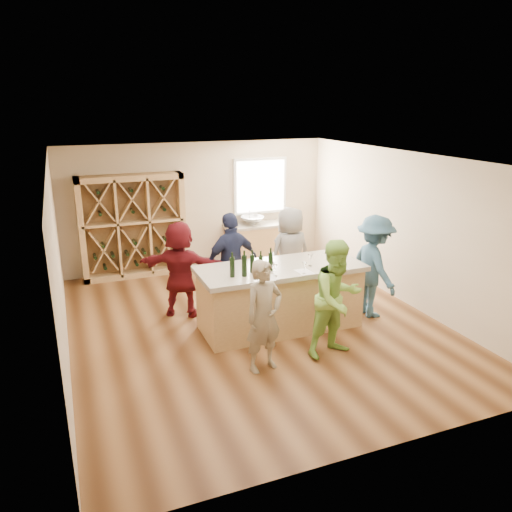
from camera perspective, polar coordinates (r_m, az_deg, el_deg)
name	(u,v)px	position (r m, az deg, el deg)	size (l,w,h in m)	color
floor	(255,327)	(8.64, -0.13, -8.06)	(6.00, 7.00, 0.10)	brown
ceiling	(255,155)	(7.84, -0.14, 11.44)	(6.00, 7.00, 0.10)	white
wall_back	(197,205)	(11.41, -6.70, 5.82)	(6.00, 0.10, 2.80)	#C8B291
wall_front	(385,337)	(5.20, 14.51, -9.00)	(6.00, 0.10, 2.80)	#C8B291
wall_left	(54,267)	(7.61, -22.05, -1.22)	(0.10, 7.00, 2.80)	#C8B291
wall_right	(409,229)	(9.63, 17.04, 3.02)	(0.10, 7.00, 2.80)	#C8B291
window_frame	(260,186)	(11.74, 0.49, 8.00)	(1.30, 0.06, 1.30)	white
window_pane	(261,186)	(11.71, 0.56, 7.97)	(1.18, 0.01, 1.18)	white
wine_rack	(133,226)	(10.92, -13.88, 3.30)	(2.20, 0.45, 2.20)	tan
back_counter_base	(260,244)	(11.75, 0.52, 1.40)	(1.60, 0.58, 0.86)	tan
back_counter_top	(261,225)	(11.63, 0.52, 3.58)	(1.70, 0.62, 0.06)	#9F9682
sink	(253,220)	(11.53, -0.40, 4.09)	(0.54, 0.54, 0.19)	silver
faucet	(250,216)	(11.68, -0.72, 4.55)	(0.02, 0.02, 0.30)	silver
tasting_counter_base	(280,299)	(8.33, 2.76, -4.95)	(2.60, 1.00, 1.00)	tan
tasting_counter_top	(280,268)	(8.14, 2.81, -1.43)	(2.72, 1.12, 0.08)	#9F9682
wine_bottle_a	(232,267)	(7.59, -2.73, -1.29)	(0.08, 0.08, 0.31)	black
wine_bottle_b	(244,266)	(7.61, -1.34, -1.13)	(0.08, 0.08, 0.33)	black
wine_bottle_c	(252,264)	(7.78, -0.45, -0.87)	(0.07, 0.07, 0.29)	black
wine_bottle_d	(261,265)	(7.73, 0.54, -1.00)	(0.07, 0.07, 0.29)	black
wine_bottle_e	(271,262)	(7.86, 1.68, -0.66)	(0.07, 0.07, 0.30)	black
wine_glass_a	(275,270)	(7.64, 2.21, -1.66)	(0.07, 0.07, 0.18)	white
wine_glass_b	(304,268)	(7.77, 5.54, -1.37)	(0.07, 0.07, 0.19)	white
wine_glass_c	(332,265)	(7.97, 8.68, -1.07)	(0.06, 0.06, 0.17)	white
wine_glass_d	(310,260)	(8.15, 6.22, -0.46)	(0.08, 0.08, 0.20)	white
wine_glass_e	(335,259)	(8.32, 9.02, -0.31)	(0.06, 0.06, 0.17)	white
tasting_menu_a	(269,277)	(7.61, 1.46, -2.45)	(0.22, 0.30, 0.00)	white
tasting_menu_b	(304,272)	(7.88, 5.56, -1.81)	(0.22, 0.30, 0.00)	white
tasting_menu_c	(339,267)	(8.19, 9.48, -1.22)	(0.20, 0.27, 0.00)	white
person_near_left	(264,316)	(6.94, 0.90, -6.91)	(0.59, 0.43, 1.62)	gray
person_near_right	(337,299)	(7.40, 9.27, -4.84)	(0.87, 0.47, 1.78)	#8CC64C
person_server	(374,266)	(8.90, 13.34, -1.17)	(1.17, 0.54, 1.81)	#335972
person_far_mid	(232,263)	(8.87, -2.79, -0.75)	(1.06, 0.54, 1.81)	#191E38
person_far_right	(290,254)	(9.44, 3.92, 0.27)	(0.87, 0.57, 1.78)	slate
person_far_left	(181,269)	(8.78, -8.61, -1.46)	(1.58, 0.57, 1.71)	#590F14
wine_glass_f	(273,258)	(8.25, 1.94, -0.21)	(0.07, 0.07, 0.18)	white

